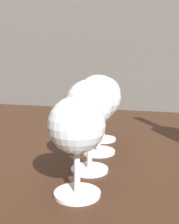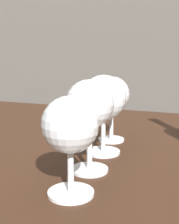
{
  "view_description": "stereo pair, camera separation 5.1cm",
  "coord_description": "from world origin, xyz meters",
  "px_view_note": "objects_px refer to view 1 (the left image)",
  "views": [
    {
      "loc": [
        0.16,
        -0.66,
        0.91
      ],
      "look_at": [
        0.03,
        -0.17,
        0.81
      ],
      "focal_mm": 49.99,
      "sensor_mm": 36.0,
      "label": 1
    },
    {
      "loc": [
        0.21,
        -0.64,
        0.91
      ],
      "look_at": [
        0.03,
        -0.17,
        0.81
      ],
      "focal_mm": 49.99,
      "sensor_mm": 36.0,
      "label": 2
    }
  ],
  "objects_px": {
    "wine_glass_cabernet": "(90,106)",
    "wine_glass_empty": "(103,96)",
    "wine_glass_white": "(98,99)",
    "wine_glass_pinot": "(77,128)"
  },
  "relations": [
    {
      "from": "wine_glass_pinot",
      "to": "wine_glass_white",
      "type": "height_order",
      "value": "wine_glass_white"
    },
    {
      "from": "wine_glass_pinot",
      "to": "wine_glass_empty",
      "type": "height_order",
      "value": "wine_glass_empty"
    },
    {
      "from": "wine_glass_cabernet",
      "to": "wine_glass_white",
      "type": "distance_m",
      "value": 0.1
    },
    {
      "from": "wine_glass_white",
      "to": "wine_glass_empty",
      "type": "xyz_separation_m",
      "value": [
        -0.01,
        0.09,
        -0.01
      ]
    },
    {
      "from": "wine_glass_pinot",
      "to": "wine_glass_white",
      "type": "bearing_deg",
      "value": 94.33
    },
    {
      "from": "wine_glass_pinot",
      "to": "wine_glass_cabernet",
      "type": "bearing_deg",
      "value": 94.03
    },
    {
      "from": "wine_glass_cabernet",
      "to": "wine_glass_empty",
      "type": "distance_m",
      "value": 0.19
    },
    {
      "from": "wine_glass_white",
      "to": "wine_glass_empty",
      "type": "distance_m",
      "value": 0.09
    },
    {
      "from": "wine_glass_cabernet",
      "to": "wine_glass_empty",
      "type": "height_order",
      "value": "wine_glass_cabernet"
    },
    {
      "from": "wine_glass_white",
      "to": "wine_glass_empty",
      "type": "relative_size",
      "value": 1.07
    }
  ]
}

